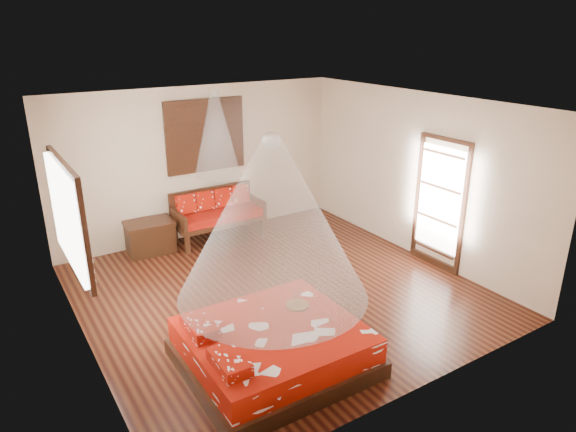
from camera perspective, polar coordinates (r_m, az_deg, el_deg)
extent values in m
cube|color=black|center=(7.89, -1.13, -8.34)|extent=(5.50, 5.50, 0.02)
cube|color=silver|center=(6.99, -1.29, 12.38)|extent=(5.50, 5.50, 0.02)
cube|color=beige|center=(6.43, -22.73, -3.02)|extent=(0.02, 5.50, 2.80)
cube|color=beige|center=(9.00, 14.04, 4.42)|extent=(0.02, 5.50, 2.80)
cube|color=beige|center=(9.69, -9.76, 5.86)|extent=(5.50, 0.02, 2.80)
cube|color=beige|center=(5.34, 14.50, -6.84)|extent=(5.50, 0.02, 2.80)
cube|color=black|center=(6.29, -1.59, -15.46)|extent=(2.05, 1.85, 0.20)
cube|color=#9A1104|center=(6.15, -1.61, -13.57)|extent=(1.94, 1.75, 0.30)
cube|color=#9A1104|center=(5.46, -6.51, -15.83)|extent=(0.29, 0.53, 0.14)
cube|color=#9A1104|center=(6.05, -9.77, -12.03)|extent=(0.29, 0.53, 0.14)
cube|color=black|center=(9.17, -11.12, -2.95)|extent=(0.08, 0.08, 0.42)
cube|color=black|center=(9.77, -2.79, -1.09)|extent=(0.08, 0.08, 0.42)
cube|color=black|center=(9.70, -12.47, -1.72)|extent=(0.08, 0.08, 0.42)
cube|color=black|center=(10.27, -4.49, -0.03)|extent=(0.08, 0.08, 0.42)
cube|color=black|center=(9.64, -7.66, -0.47)|extent=(1.65, 0.73, 0.08)
cube|color=#8E0F05|center=(9.60, -7.69, 0.14)|extent=(1.59, 0.67, 0.14)
cube|color=black|center=(9.82, -8.55, 1.68)|extent=(1.65, 0.06, 0.55)
cube|color=black|center=(9.31, -12.07, -0.47)|extent=(0.06, 0.73, 0.30)
cube|color=black|center=(9.91, -3.60, 1.26)|extent=(0.06, 0.73, 0.30)
cube|color=#9A1104|center=(9.50, -11.29, 1.27)|extent=(0.35, 0.19, 0.37)
cube|color=#9A1104|center=(9.63, -9.27, 1.66)|extent=(0.35, 0.19, 0.37)
cube|color=#9A1104|center=(9.77, -7.30, 2.04)|extent=(0.35, 0.19, 0.37)
cube|color=#9A1104|center=(9.92, -5.39, 2.40)|extent=(0.35, 0.19, 0.37)
cube|color=black|center=(9.40, -15.06, -2.36)|extent=(0.82, 0.61, 0.52)
cube|color=black|center=(9.30, -15.22, -0.75)|extent=(0.86, 0.65, 0.05)
cube|color=black|center=(9.59, -9.17, 8.81)|extent=(1.52, 0.06, 1.32)
cube|color=black|center=(9.58, -9.15, 8.80)|extent=(1.35, 0.04, 1.10)
cube|color=black|center=(6.52, -23.08, 0.07)|extent=(0.08, 1.74, 1.34)
cube|color=silver|center=(6.53, -22.74, 0.14)|extent=(0.04, 1.54, 1.10)
cube|color=black|center=(8.69, 16.48, 1.19)|extent=(0.08, 1.02, 2.16)
cube|color=white|center=(8.64, 16.45, 1.80)|extent=(0.03, 0.82, 1.70)
cylinder|color=brown|center=(6.48, 1.04, -9.89)|extent=(0.29, 0.29, 0.03)
cone|color=white|center=(5.45, -1.77, -0.38)|extent=(2.12, 2.12, 1.80)
cone|color=white|center=(9.15, -8.00, 8.96)|extent=(0.83, 0.83, 1.50)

